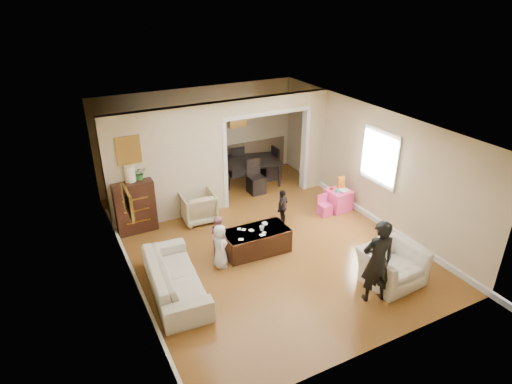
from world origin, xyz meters
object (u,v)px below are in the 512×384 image
coffee_cup (262,228)px  child_kneel_a (220,246)px  armchair_back (198,207)px  child_toddler (282,207)px  cyan_cup (337,191)px  adult_person (377,261)px  sofa (175,277)px  coffee_table (256,241)px  dresser (134,206)px  armchair_front (392,266)px  table_lamp (130,173)px  child_kneel_b (218,235)px  dining_table (245,172)px  play_table (338,200)px

coffee_cup → child_kneel_a: child_kneel_a is taller
armchair_back → child_toddler: bearing=151.7°
cyan_cup → adult_person: (-1.38, -2.93, 0.24)m
armchair_back → child_kneel_a: size_ratio=0.85×
cyan_cup → sofa: bearing=-165.0°
coffee_table → dresser: bearing=134.4°
sofa → child_toddler: (2.91, 1.23, 0.12)m
armchair_front → child_kneel_a: child_kneel_a is taller
dresser → coffee_cup: 2.91m
coffee_cup → sofa: bearing=-167.5°
dresser → child_toddler: bearing=-22.6°
armchair_front → cyan_cup: bearing=70.3°
coffee_cup → child_toddler: child_toddler is taller
table_lamp → dresser: bearing=0.0°
armchair_back → child_kneel_b: 1.46m
armchair_front → dresser: bearing=128.8°
dining_table → child_kneel_a: 3.88m
coffee_cup → table_lamp: bearing=135.1°
dresser → adult_person: size_ratio=0.76×
cyan_cup → adult_person: size_ratio=0.05×
armchair_front → adult_person: size_ratio=0.67×
dresser → play_table: dresser is taller
coffee_table → coffee_cup: 0.31m
dresser → table_lamp: bearing=0.0°
table_lamp → dining_table: (3.22, 1.09, -1.02)m
adult_person → table_lamp: bearing=-39.6°
coffee_table → child_toddler: size_ratio=1.54×
armchair_back → adult_person: adult_person is taller
armchair_back → adult_person: (1.72, -4.00, 0.43)m
armchair_front → child_kneel_a: (-2.59, 1.86, 0.11)m
coffee_table → play_table: size_ratio=2.52×
armchair_front → cyan_cup: (0.77, 2.69, 0.20)m
dresser → dining_table: size_ratio=0.62×
sofa → cyan_cup: size_ratio=26.27×
child_kneel_a → play_table: bearing=-62.8°
play_table → child_kneel_a: child_kneel_a is taller
sofa → table_lamp: 2.70m
play_table → cyan_cup: (-0.10, -0.05, 0.29)m
armchair_back → play_table: 3.36m
play_table → dining_table: (-1.34, 2.37, 0.08)m
child_kneel_b → child_toddler: bearing=-92.8°
dresser → child_kneel_a: size_ratio=1.30×
dining_table → child_kneel_a: bearing=-108.7°
adult_person → child_kneel_a: bearing=-32.3°
play_table → child_kneel_a: bearing=-165.7°
coffee_cup → adult_person: adult_person is taller
armchair_front → play_table: armchair_front is taller
child_kneel_a → child_toddler: bearing=-51.8°
sofa → armchair_back: armchair_back is taller
armchair_front → dresser: size_ratio=0.89×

